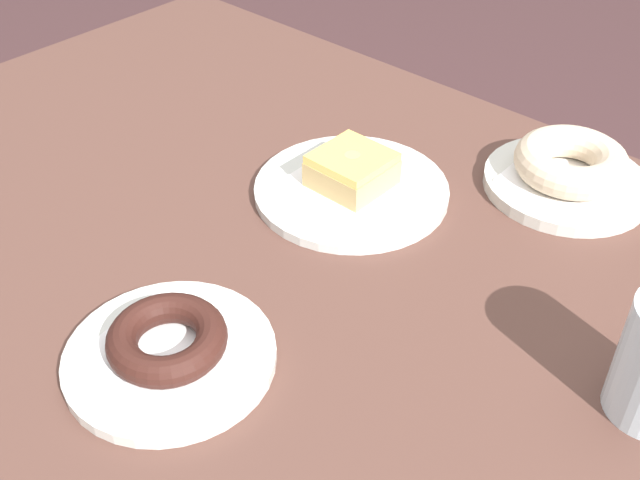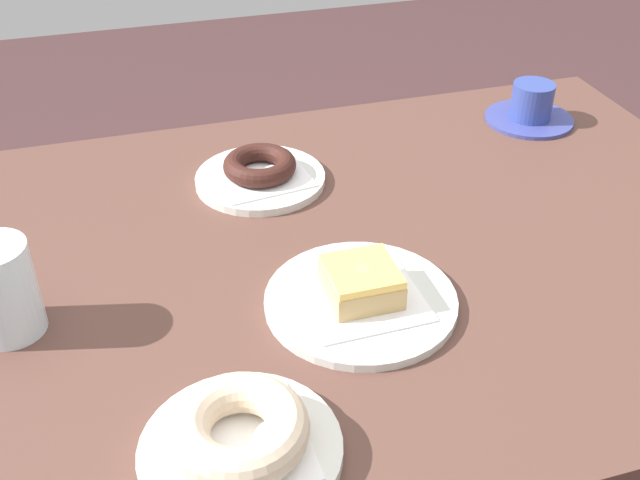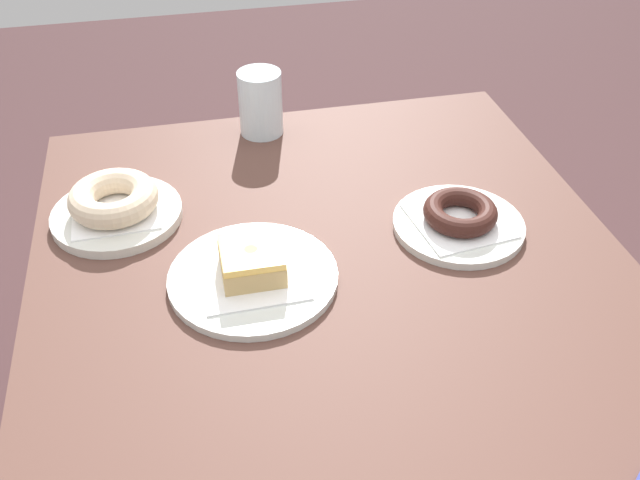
# 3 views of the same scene
# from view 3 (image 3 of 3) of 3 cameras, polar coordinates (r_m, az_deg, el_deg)

# --- Properties ---
(table) EXTENTS (1.07, 0.82, 0.70)m
(table) POSITION_cam_3_polar(r_m,az_deg,el_deg) (0.96, 2.34, -9.86)
(table) COLOR brown
(table) RESTS_ON ground_plane
(plate_glazed_square) EXTENTS (0.23, 0.23, 0.01)m
(plate_glazed_square) POSITION_cam_3_polar(r_m,az_deg,el_deg) (0.93, -5.54, -3.06)
(plate_glazed_square) COLOR silver
(plate_glazed_square) RESTS_ON table
(napkin_glazed_square) EXTENTS (0.14, 0.14, 0.00)m
(napkin_glazed_square) POSITION_cam_3_polar(r_m,az_deg,el_deg) (0.92, -5.56, -2.73)
(napkin_glazed_square) COLOR white
(napkin_glazed_square) RESTS_ON plate_glazed_square
(donut_glazed_square) EXTENTS (0.08, 0.08, 0.04)m
(donut_glazed_square) POSITION_cam_3_polar(r_m,az_deg,el_deg) (0.91, -5.64, -1.72)
(donut_glazed_square) COLOR tan
(donut_glazed_square) RESTS_ON napkin_glazed_square
(plate_sugar_ring) EXTENTS (0.19, 0.19, 0.01)m
(plate_sugar_ring) POSITION_cam_3_polar(r_m,az_deg,el_deg) (1.07, -16.36, 2.03)
(plate_sugar_ring) COLOR silver
(plate_sugar_ring) RESTS_ON table
(napkin_sugar_ring) EXTENTS (0.13, 0.13, 0.00)m
(napkin_sugar_ring) POSITION_cam_3_polar(r_m,az_deg,el_deg) (1.07, -16.44, 2.41)
(napkin_sugar_ring) COLOR white
(napkin_sugar_ring) RESTS_ON plate_sugar_ring
(donut_sugar_ring) EXTENTS (0.13, 0.13, 0.04)m
(donut_sugar_ring) POSITION_cam_3_polar(r_m,az_deg,el_deg) (1.06, -16.64, 3.33)
(donut_sugar_ring) COLOR beige
(donut_sugar_ring) RESTS_ON napkin_sugar_ring
(plate_chocolate_ring) EXTENTS (0.19, 0.19, 0.01)m
(plate_chocolate_ring) POSITION_cam_3_polar(r_m,az_deg,el_deg) (1.03, 11.31, 1.24)
(plate_chocolate_ring) COLOR silver
(plate_chocolate_ring) RESTS_ON table
(napkin_chocolate_ring) EXTENTS (0.15, 0.15, 0.00)m
(napkin_chocolate_ring) POSITION_cam_3_polar(r_m,az_deg,el_deg) (1.03, 11.37, 1.57)
(napkin_chocolate_ring) COLOR white
(napkin_chocolate_ring) RESTS_ON plate_chocolate_ring
(donut_chocolate_ring) EXTENTS (0.11, 0.11, 0.03)m
(donut_chocolate_ring) POSITION_cam_3_polar(r_m,az_deg,el_deg) (1.02, 11.47, 2.27)
(donut_chocolate_ring) COLOR #371914
(donut_chocolate_ring) RESTS_ON napkin_chocolate_ring
(water_glass) EXTENTS (0.08, 0.08, 0.11)m
(water_glass) POSITION_cam_3_polar(r_m,az_deg,el_deg) (1.23, -4.92, 11.17)
(water_glass) COLOR silver
(water_glass) RESTS_ON table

